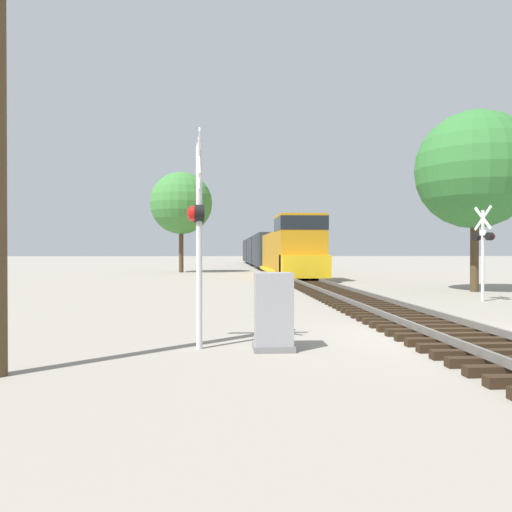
% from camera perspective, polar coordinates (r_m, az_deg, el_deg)
% --- Properties ---
extents(ground_plane, '(400.00, 400.00, 0.00)m').
position_cam_1_polar(ground_plane, '(11.77, 21.19, -8.71)').
color(ground_plane, gray).
extents(rail_track_bed, '(2.60, 160.00, 0.31)m').
position_cam_1_polar(rail_track_bed, '(11.75, 21.19, -8.06)').
color(rail_track_bed, black).
rests_on(rail_track_bed, ground).
extents(freight_train, '(2.96, 59.70, 4.21)m').
position_cam_1_polar(freight_train, '(58.57, 1.00, 0.55)').
color(freight_train, '#B77A14').
rests_on(freight_train, ground).
extents(crossing_signal_near, '(0.38, 1.01, 4.18)m').
position_cam_1_polar(crossing_signal_near, '(9.69, -6.70, 3.93)').
color(crossing_signal_near, silver).
rests_on(crossing_signal_near, ground).
extents(crossing_signal_far, '(0.49, 1.01, 3.61)m').
position_cam_1_polar(crossing_signal_far, '(20.70, 24.55, 1.39)').
color(crossing_signal_far, silver).
rests_on(crossing_signal_far, ground).
extents(relay_cabinet, '(0.77, 0.70, 1.48)m').
position_cam_1_polar(relay_cabinet, '(9.56, 2.00, -6.41)').
color(relay_cabinet, slate).
rests_on(relay_cabinet, ground).
extents(tree_far_right, '(5.48, 5.48, 8.45)m').
position_cam_1_polar(tree_far_right, '(25.73, 23.73, 8.99)').
color(tree_far_right, '#473521').
rests_on(tree_far_right, ground).
extents(tree_mid_background, '(5.62, 5.62, 9.10)m').
position_cam_1_polar(tree_mid_background, '(45.93, -8.55, 5.98)').
color(tree_mid_background, '#473521').
rests_on(tree_mid_background, ground).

